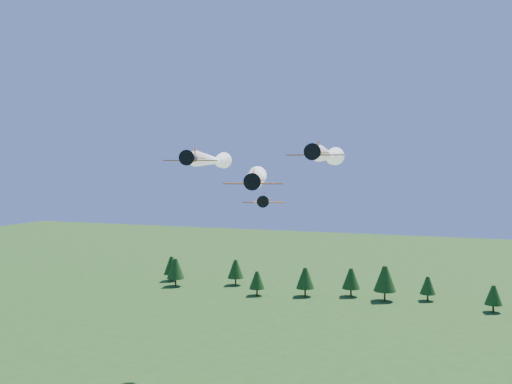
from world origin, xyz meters
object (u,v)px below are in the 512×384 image
(plane_slot, at_px, (264,200))
(plane_lead, at_px, (258,178))
(plane_left, at_px, (214,160))
(plane_right, at_px, (329,156))

(plane_slot, bearing_deg, plane_lead, 99.24)
(plane_lead, distance_m, plane_left, 17.22)
(plane_right, xyz_separation_m, plane_slot, (-6.96, -16.51, -7.54))
(plane_right, bearing_deg, plane_left, 168.78)
(plane_left, height_order, plane_right, plane_right)
(plane_left, xyz_separation_m, plane_right, (23.97, -1.19, 0.74))
(plane_lead, xyz_separation_m, plane_left, (-13.31, 10.45, 3.24))
(plane_lead, distance_m, plane_slot, 8.89)
(plane_lead, height_order, plane_left, plane_left)
(plane_left, bearing_deg, plane_slot, -63.76)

